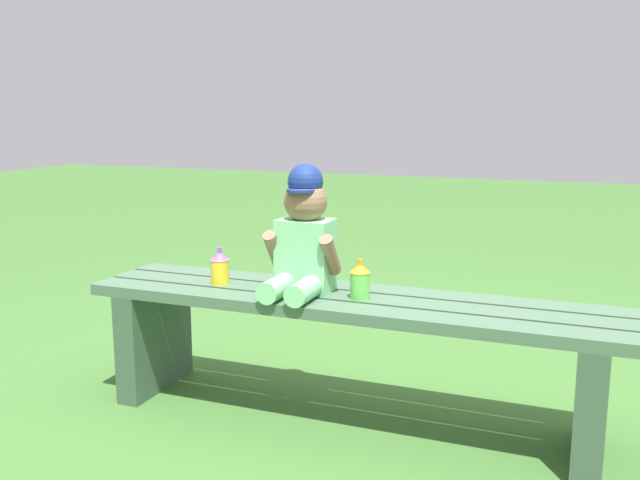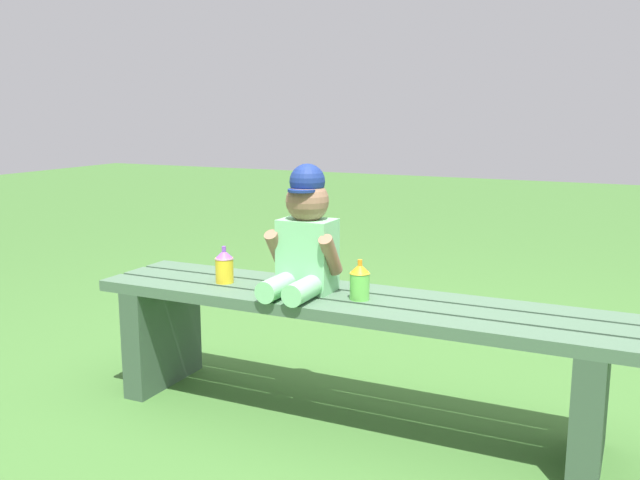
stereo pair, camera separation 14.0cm
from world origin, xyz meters
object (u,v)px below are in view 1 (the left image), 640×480
at_px(child_figure, 303,237).
at_px(sippy_cup_right, 360,280).
at_px(sippy_cup_left, 220,267).
at_px(park_bench, 347,334).

xyz_separation_m(child_figure, sippy_cup_right, (0.19, -0.01, -0.12)).
bearing_deg(sippy_cup_left, sippy_cup_right, 0.00).
bearing_deg(sippy_cup_left, park_bench, 2.52).
bearing_deg(park_bench, child_figure, -176.87).
bearing_deg(child_figure, sippy_cup_left, -177.79).
xyz_separation_m(park_bench, child_figure, (-0.14, -0.01, 0.30)).
distance_m(sippy_cup_left, sippy_cup_right, 0.49).
relative_size(child_figure, sippy_cup_right, 3.26).
distance_m(park_bench, sippy_cup_right, 0.19).
relative_size(sippy_cup_left, sippy_cup_right, 1.00).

